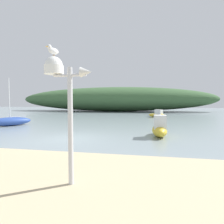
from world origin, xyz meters
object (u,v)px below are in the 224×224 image
(sailboat_east_reach, at_px, (10,121))
(motorboat_west_reach, at_px, (157,114))
(seagull_on_radar, at_px, (53,50))
(mast_structure, at_px, (61,81))
(motorboat_off_point, at_px, (160,128))

(sailboat_east_reach, bearing_deg, motorboat_west_reach, 40.82)
(seagull_on_radar, relative_size, motorboat_west_reach, 0.13)
(motorboat_west_reach, bearing_deg, mast_structure, -98.85)
(seagull_on_radar, distance_m, motorboat_off_point, 8.87)
(seagull_on_radar, bearing_deg, sailboat_east_reach, 133.40)
(motorboat_off_point, height_order, motorboat_west_reach, motorboat_off_point)
(seagull_on_radar, distance_m, motorboat_west_reach, 23.03)
(mast_structure, relative_size, seagull_on_radar, 8.65)
(mast_structure, relative_size, motorboat_west_reach, 1.14)
(motorboat_west_reach, bearing_deg, sailboat_east_reach, -139.18)
(mast_structure, bearing_deg, seagull_on_radar, -174.74)
(seagull_on_radar, bearing_deg, motorboat_west_reach, 80.71)
(motorboat_off_point, relative_size, sailboat_east_reach, 0.58)
(mast_structure, height_order, seagull_on_radar, seagull_on_radar)
(motorboat_off_point, bearing_deg, mast_structure, -109.93)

